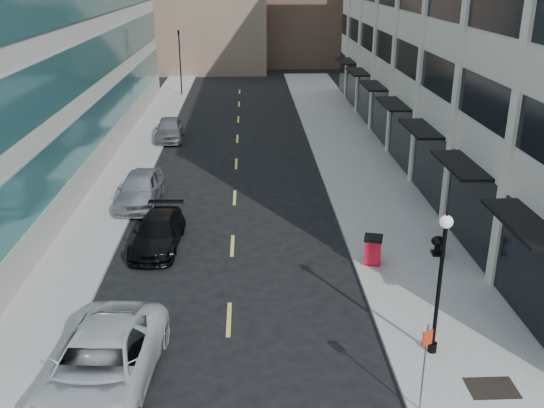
{
  "coord_description": "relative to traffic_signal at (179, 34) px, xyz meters",
  "views": [
    {
      "loc": [
        0.75,
        -10.12,
        11.29
      ],
      "look_at": [
        1.64,
        11.54,
        2.88
      ],
      "focal_mm": 40.0,
      "sensor_mm": 36.0,
      "label": 1
    }
  ],
  "objects": [
    {
      "name": "sidewalk_left",
      "position": [
        -1.0,
        -28.0,
        -5.64
      ],
      "size": [
        3.0,
        80.0,
        0.15
      ],
      "primitive_type": "cube",
      "color": "gray",
      "rests_on": "ground"
    },
    {
      "name": "traffic_signal",
      "position": [
        0.0,
        0.0,
        0.0
      ],
      "size": [
        0.66,
        0.66,
        6.98
      ],
      "color": "black",
      "rests_on": "ground"
    },
    {
      "name": "grate_far",
      "position": [
        13.1,
        -44.2,
        -5.56
      ],
      "size": [
        1.4,
        1.0,
        0.01
      ],
      "primitive_type": "cube",
      "color": "black",
      "rests_on": "sidewalk_right"
    },
    {
      "name": "lamppost",
      "position": [
        11.9,
        -42.36,
        -2.81
      ],
      "size": [
        0.39,
        0.39,
        4.7
      ],
      "color": "black",
      "rests_on": "sidewalk_right"
    },
    {
      "name": "road_centerline",
      "position": [
        5.5,
        -31.0,
        -5.71
      ],
      "size": [
        0.15,
        68.2,
        0.01
      ],
      "color": "#D8CC4C",
      "rests_on": "ground"
    },
    {
      "name": "sign_post",
      "position": [
        10.8,
        -44.99,
        -3.87
      ],
      "size": [
        0.3,
        0.15,
        2.67
      ],
      "rotation": [
        0.0,
        0.0,
        0.41
      ],
      "color": "slate",
      "rests_on": "sidewalk_right"
    },
    {
      "name": "trash_bin",
      "position": [
        11.22,
        -36.21,
        -4.94
      ],
      "size": [
        0.89,
        0.9,
        1.18
      ],
      "rotation": [
        0.0,
        0.0,
        -0.27
      ],
      "color": "red",
      "rests_on": "sidewalk_right"
    },
    {
      "name": "car_black_pickup",
      "position": [
        2.3,
        -34.0,
        -5.03
      ],
      "size": [
        2.15,
        4.82,
        1.37
      ],
      "primitive_type": "imported",
      "rotation": [
        0.0,
        0.0,
        -0.05
      ],
      "color": "black",
      "rests_on": "ground"
    },
    {
      "name": "car_silver_sedan",
      "position": [
        0.7,
        -28.79,
        -4.87
      ],
      "size": [
        2.16,
        5.05,
        1.7
      ],
      "primitive_type": "imported",
      "rotation": [
        0.0,
        0.0,
        -0.03
      ],
      "color": "#9B9CA3",
      "rests_on": "ground"
    },
    {
      "name": "sidewalk_right",
      "position": [
        13.0,
        -28.0,
        -5.64
      ],
      "size": [
        5.0,
        80.0,
        0.15
      ],
      "primitive_type": "cube",
      "color": "gray",
      "rests_on": "ground"
    },
    {
      "name": "urn_planter",
      "position": [
        14.1,
        -35.55,
        -5.07
      ],
      "size": [
        0.59,
        0.59,
        0.82
      ],
      "rotation": [
        0.0,
        0.0,
        -0.05
      ],
      "color": "black",
      "rests_on": "sidewalk_right"
    },
    {
      "name": "car_white_van",
      "position": [
        2.0,
        -43.72,
        -4.84
      ],
      "size": [
        3.32,
        6.5,
        1.76
      ],
      "primitive_type": "imported",
      "rotation": [
        0.0,
        0.0,
        -0.07
      ],
      "color": "silver",
      "rests_on": "ground"
    },
    {
      "name": "car_grey_sedan",
      "position": [
        0.7,
        -16.08,
        -4.93
      ],
      "size": [
        2.08,
        4.7,
        1.57
      ],
      "primitive_type": "imported",
      "rotation": [
        0.0,
        0.0,
        0.05
      ],
      "color": "slate",
      "rests_on": "ground"
    },
    {
      "name": "building_right",
      "position": [
        22.44,
        -21.01,
        3.28
      ],
      "size": [
        15.3,
        46.5,
        18.25
      ],
      "color": "beige",
      "rests_on": "ground"
    }
  ]
}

